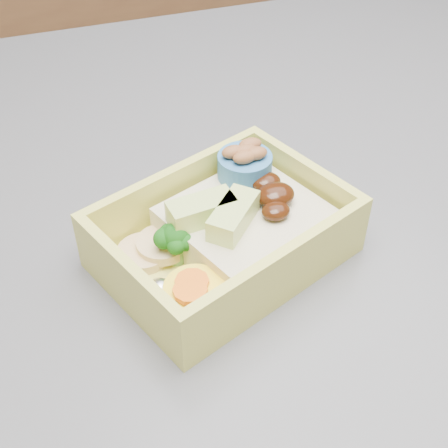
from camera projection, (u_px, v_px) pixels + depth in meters
name	position (u px, v px, depth m)	size (l,w,h in m)	color
bento_box	(228.00, 231.00, 0.49)	(0.22, 0.19, 0.07)	#D7D459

